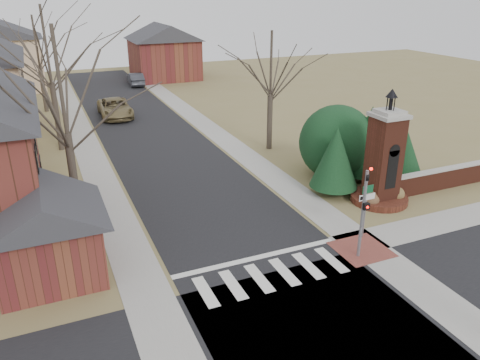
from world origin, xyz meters
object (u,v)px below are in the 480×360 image
traffic_signal_pole (364,205)px  distant_car (136,79)px  sign_post (366,201)px  brick_gate_monument (383,166)px  pickup_truck (115,108)px

traffic_signal_pole → distant_car: bearing=91.2°
sign_post → traffic_signal_pole: bearing=-132.4°
brick_gate_monument → pickup_truck: size_ratio=1.06×
traffic_signal_pole → sign_post: 2.02m
traffic_signal_pole → distant_car: size_ratio=0.95×
distant_car → brick_gate_monument: bearing=102.1°
sign_post → distant_car: size_ratio=0.58×
brick_gate_monument → sign_post: bearing=-138.6°
sign_post → brick_gate_monument: 4.55m
traffic_signal_pole → pickup_truck: traffic_signal_pole is taller
sign_post → brick_gate_monument: size_ratio=0.42×
traffic_signal_pole → pickup_truck: 30.18m
traffic_signal_pole → sign_post: size_ratio=1.64×
traffic_signal_pole → sign_post: (1.29, 1.41, -0.64)m
traffic_signal_pole → brick_gate_monument: 6.47m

